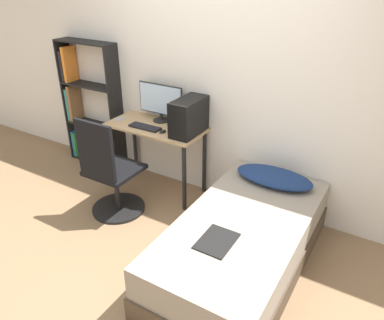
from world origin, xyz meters
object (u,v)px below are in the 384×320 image
Objects in this scene: monitor at (161,101)px; bookshelf at (84,101)px; bed at (242,244)px; keyboard at (145,127)px; pc_tower at (189,117)px; office_chair at (111,178)px.

bookshelf is at bearing -179.46° from monitor.
monitor is (-1.37, 0.83, 0.75)m from bed.
pc_tower reaches higher than keyboard.
monitor is at bearing 84.70° from office_chair.
bed is 1.36m from pc_tower.
pc_tower is (0.44, -0.14, -0.04)m from monitor.
monitor is at bearing 0.54° from bookshelf.
bed is 1.60m from keyboard.
pc_tower is at bearing -17.36° from monitor.
keyboard is at bearing 157.68° from bed.
office_chair is 0.98m from monitor.
office_chair is 0.56× the size of bed.
bed is 3.44× the size of monitor.
bed is 5.33× the size of keyboard.
bookshelf reaches higher than pc_tower.
office_chair is 0.99m from pc_tower.
pc_tower reaches higher than bed.
office_chair is at bearing -95.30° from monitor.
pc_tower is (0.51, 0.65, 0.54)m from office_chair.
bookshelf is 1.38m from office_chair.
monitor reaches higher than office_chair.
keyboard is at bearing -12.41° from bookshelf.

